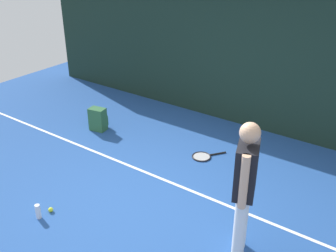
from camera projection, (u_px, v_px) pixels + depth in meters
name	position (u px, v px, depth m)	size (l,w,h in m)	color
ground_plane	(152.00, 200.00, 5.59)	(12.00, 12.00, 0.00)	#234C93
back_fence	(251.00, 60.00, 7.21)	(10.00, 0.10, 2.60)	#192D23
court_line	(172.00, 183.00, 5.96)	(9.00, 0.05, 0.00)	white
tennis_player	(245.00, 184.00, 4.25)	(0.34, 0.50, 1.70)	white
tennis_racket	(203.00, 156.00, 6.64)	(0.50, 0.60, 0.03)	black
backpack	(98.00, 119.00, 7.48)	(0.33, 0.32, 0.44)	#2D6038
tennis_ball_near_player	(51.00, 210.00, 5.34)	(0.07, 0.07, 0.07)	#CCE033
water_bottle	(38.00, 211.00, 5.20)	(0.07, 0.07, 0.20)	white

